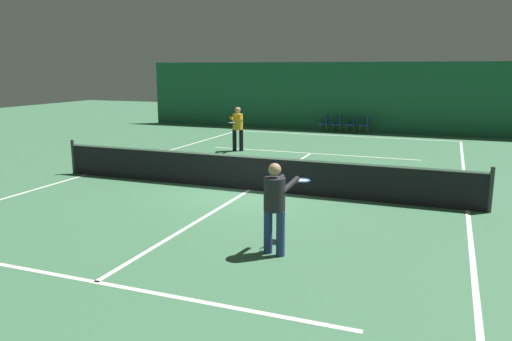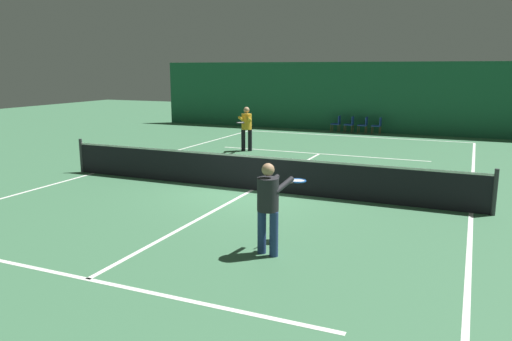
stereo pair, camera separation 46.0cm
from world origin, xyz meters
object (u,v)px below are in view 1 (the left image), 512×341
(courtside_chair_0, at_px, (325,122))
(courtside_chair_1, at_px, (338,123))
(player_near, at_px, (276,201))
(player_far, at_px, (238,126))
(courtside_chair_3, at_px, (366,124))
(courtside_chair_2, at_px, (352,123))
(tennis_net, at_px, (249,172))

(courtside_chair_0, distance_m, courtside_chair_1, 0.70)
(player_near, xyz_separation_m, courtside_chair_0, (-3.30, 17.45, -0.48))
(player_far, bearing_deg, courtside_chair_3, 140.40)
(courtside_chair_1, bearing_deg, player_far, -18.68)
(courtside_chair_0, relative_size, courtside_chair_2, 1.00)
(player_far, height_order, courtside_chair_3, player_far)
(player_far, height_order, courtside_chair_1, player_far)
(player_far, distance_m, courtside_chair_0, 7.59)
(courtside_chair_0, height_order, courtside_chair_3, same)
(tennis_net, bearing_deg, courtside_chair_3, 85.64)
(player_far, bearing_deg, courtside_chair_1, 149.56)
(player_near, relative_size, courtside_chair_3, 1.97)
(courtside_chair_1, height_order, courtside_chair_2, same)
(courtside_chair_2, xyz_separation_m, courtside_chair_3, (0.70, 0.00, 0.00))
(courtside_chair_3, bearing_deg, courtside_chair_1, -90.00)
(player_far, height_order, courtside_chair_2, player_far)
(courtside_chair_0, bearing_deg, player_far, -13.66)
(courtside_chair_1, height_order, courtside_chair_3, same)
(tennis_net, xyz_separation_m, courtside_chair_2, (0.31, 13.23, -0.03))
(player_near, xyz_separation_m, courtside_chair_1, (-2.60, 17.45, -0.48))
(tennis_net, bearing_deg, player_far, 116.10)
(courtside_chair_0, xyz_separation_m, courtside_chair_2, (1.40, 0.00, 0.00))
(tennis_net, relative_size, courtside_chair_2, 14.29)
(tennis_net, distance_m, courtside_chair_2, 13.23)
(player_near, height_order, courtside_chair_1, player_near)
(courtside_chair_2, bearing_deg, player_near, 6.21)
(courtside_chair_2, height_order, courtside_chair_3, same)
(courtside_chair_1, bearing_deg, courtside_chair_2, 90.00)
(player_near, bearing_deg, tennis_net, 39.99)
(player_near, distance_m, courtside_chair_1, 17.65)
(tennis_net, xyz_separation_m, player_near, (2.21, -4.23, 0.46))
(courtside_chair_0, bearing_deg, player_near, 10.69)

